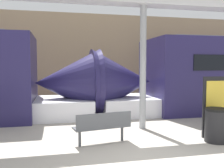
# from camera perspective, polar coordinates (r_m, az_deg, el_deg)

# --- Properties ---
(ground_plane) EXTENTS (60.00, 60.00, 0.00)m
(ground_plane) POSITION_cam_1_polar(r_m,az_deg,el_deg) (5.49, 7.92, -16.81)
(ground_plane) COLOR #A8A093
(station_wall) EXTENTS (56.00, 0.20, 5.00)m
(station_wall) POSITION_cam_1_polar(r_m,az_deg,el_deg) (14.76, -5.64, 6.18)
(station_wall) COLOR #9E8460
(station_wall) RESTS_ON ground_plane
(bench_near) EXTENTS (1.49, 0.69, 0.82)m
(bench_near) POSITION_cam_1_polar(r_m,az_deg,el_deg) (6.30, -2.14, -9.35)
(bench_near) COLOR #4C4F54
(bench_near) RESTS_ON ground_plane
(trash_bin) EXTENTS (0.60, 0.60, 0.88)m
(trash_bin) POSITION_cam_1_polar(r_m,az_deg,el_deg) (7.04, 22.74, -8.65)
(trash_bin) COLOR black
(trash_bin) RESTS_ON ground_plane
(poster_board) EXTENTS (0.97, 0.07, 1.68)m
(poster_board) POSITION_cam_1_polar(r_m,az_deg,el_deg) (7.50, 23.21, -4.74)
(poster_board) COLOR black
(poster_board) RESTS_ON ground_plane
(support_column_near) EXTENTS (0.20, 0.20, 3.81)m
(support_column_near) POSITION_cam_1_polar(r_m,az_deg,el_deg) (7.80, 7.08, 3.67)
(support_column_near) COLOR gray
(support_column_near) RESTS_ON ground_plane
(canopy_beam) EXTENTS (28.00, 0.60, 0.28)m
(canopy_beam) POSITION_cam_1_polar(r_m,az_deg,el_deg) (8.05, 7.22, 18.37)
(canopy_beam) COLOR #B7B7BC
(canopy_beam) RESTS_ON support_column_near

